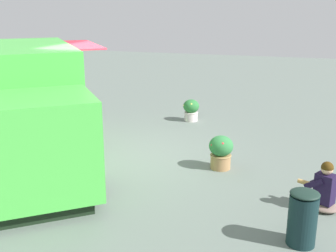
{
  "coord_description": "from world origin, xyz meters",
  "views": [
    {
      "loc": [
        -8.15,
        -3.65,
        3.25
      ],
      "look_at": [
        -0.11,
        -1.12,
        0.79
      ],
      "focal_mm": 44.39,
      "sensor_mm": 36.0,
      "label": 1
    }
  ],
  "objects_px": {
    "planter_flowering_near": "(221,151)",
    "planter_flowering_side": "(62,107)",
    "food_truck": "(26,111)",
    "trash_bin": "(303,217)",
    "person_customer": "(323,191)",
    "planter_flowering_far": "(191,109)"
  },
  "relations": [
    {
      "from": "food_truck",
      "to": "planter_flowering_side",
      "type": "height_order",
      "value": "food_truck"
    },
    {
      "from": "planter_flowering_near",
      "to": "planter_flowering_far",
      "type": "height_order",
      "value": "planter_flowering_near"
    },
    {
      "from": "person_customer",
      "to": "planter_flowering_far",
      "type": "height_order",
      "value": "person_customer"
    },
    {
      "from": "person_customer",
      "to": "planter_flowering_side",
      "type": "distance_m",
      "value": 8.33
    },
    {
      "from": "planter_flowering_side",
      "to": "trash_bin",
      "type": "bearing_deg",
      "value": -126.73
    },
    {
      "from": "planter_flowering_near",
      "to": "trash_bin",
      "type": "distance_m",
      "value": 2.94
    },
    {
      "from": "planter_flowering_near",
      "to": "planter_flowering_side",
      "type": "bearing_deg",
      "value": 62.95
    },
    {
      "from": "planter_flowering_near",
      "to": "planter_flowering_far",
      "type": "distance_m",
      "value": 3.69
    },
    {
      "from": "person_customer",
      "to": "planter_flowering_near",
      "type": "xyz_separation_m",
      "value": [
        1.25,
        1.92,
        0.07
      ]
    },
    {
      "from": "planter_flowering_side",
      "to": "person_customer",
      "type": "bearing_deg",
      "value": -118.71
    },
    {
      "from": "person_customer",
      "to": "planter_flowering_far",
      "type": "distance_m",
      "value": 5.75
    },
    {
      "from": "food_truck",
      "to": "planter_flowering_near",
      "type": "xyz_separation_m",
      "value": [
        1.0,
        -3.86,
        -0.79
      ]
    },
    {
      "from": "planter_flowering_far",
      "to": "planter_flowering_side",
      "type": "distance_m",
      "value": 3.94
    },
    {
      "from": "planter_flowering_side",
      "to": "food_truck",
      "type": "bearing_deg",
      "value": -157.84
    },
    {
      "from": "person_customer",
      "to": "planter_flowering_far",
      "type": "relative_size",
      "value": 1.33
    },
    {
      "from": "planter_flowering_near",
      "to": "trash_bin",
      "type": "bearing_deg",
      "value": -146.98
    },
    {
      "from": "food_truck",
      "to": "person_customer",
      "type": "relative_size",
      "value": 6.39
    },
    {
      "from": "food_truck",
      "to": "trash_bin",
      "type": "relative_size",
      "value": 6.54
    },
    {
      "from": "food_truck",
      "to": "planter_flowering_side",
      "type": "relative_size",
      "value": 9.84
    },
    {
      "from": "planter_flowering_far",
      "to": "planter_flowering_side",
      "type": "height_order",
      "value": "planter_flowering_far"
    },
    {
      "from": "trash_bin",
      "to": "planter_flowering_near",
      "type": "bearing_deg",
      "value": 33.02
    },
    {
      "from": "trash_bin",
      "to": "planter_flowering_side",
      "type": "bearing_deg",
      "value": 53.27
    }
  ]
}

